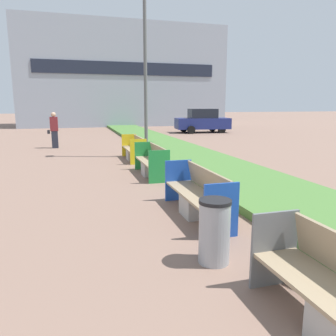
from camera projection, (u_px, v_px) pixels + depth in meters
planter_grass_strip at (210, 165)px, 11.51m from camera, size 2.80×120.00×0.18m
building_backdrop at (123, 77)px, 35.20m from camera, size 20.77×7.72×10.17m
bench_blue_frame at (198, 198)px, 6.49m from camera, size 0.65×2.35×0.94m
bench_green_frame at (152, 164)px, 10.21m from camera, size 0.65×2.16×0.94m
bench_yellow_frame at (134, 151)px, 13.11m from camera, size 0.65×2.14×0.94m
litter_bin at (214, 231)px, 4.54m from camera, size 0.45×0.45×0.91m
street_lamp_post at (145, 54)px, 13.07m from camera, size 0.24×0.44×7.58m
pedestrian_walking at (54, 130)px, 16.55m from camera, size 0.53×0.24×1.82m
parked_car_distant at (202, 121)px, 25.77m from camera, size 4.37×2.23×1.86m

